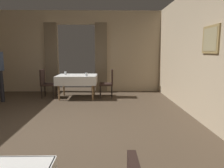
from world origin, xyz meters
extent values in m
plane|color=#4C3D2D|center=(0.00, 0.00, 0.00)|extent=(10.08, 10.08, 0.00)
cube|color=tan|center=(3.20, 0.00, 1.50)|extent=(0.12, 8.40, 3.00)
cube|color=#997F4C|center=(3.12, 0.20, 1.73)|extent=(0.03, 0.62, 0.53)
cube|color=#998C66|center=(3.11, 0.20, 1.73)|extent=(0.01, 0.51, 0.43)
cube|color=tan|center=(-1.95, 4.20, 1.50)|extent=(2.50, 0.12, 3.00)
cube|color=tan|center=(1.95, 4.20, 1.50)|extent=(2.50, 0.12, 3.00)
cube|color=tan|center=(0.00, 4.20, 2.75)|extent=(1.40, 0.12, 0.50)
cube|color=#70604C|center=(-0.92, 4.06, 1.28)|extent=(0.44, 0.14, 2.55)
cube|color=#70604C|center=(0.92, 4.06, 1.28)|extent=(0.44, 0.14, 2.55)
cylinder|color=olive|center=(-0.36, 2.62, 0.35)|extent=(0.06, 0.06, 0.71)
cylinder|color=olive|center=(0.69, 2.62, 0.35)|extent=(0.06, 0.06, 0.71)
cylinder|color=olive|center=(-0.36, 3.37, 0.35)|extent=(0.06, 0.06, 0.71)
cylinder|color=olive|center=(0.69, 3.37, 0.35)|extent=(0.06, 0.06, 0.71)
cube|color=olive|center=(0.17, 2.99, 0.72)|extent=(1.21, 0.91, 0.03)
cube|color=white|center=(0.17, 2.99, 0.74)|extent=(1.27, 0.97, 0.01)
cube|color=white|center=(0.17, 2.51, 0.61)|extent=(1.27, 0.02, 0.28)
cube|color=white|center=(0.17, 3.48, 0.61)|extent=(1.27, 0.02, 0.28)
cube|color=white|center=(-0.47, 2.99, 0.61)|extent=(0.02, 0.97, 0.28)
cube|color=white|center=(0.80, 2.99, 0.61)|extent=(0.02, 0.97, 0.28)
cylinder|color=black|center=(0.92, 2.87, 0.21)|extent=(0.04, 0.04, 0.42)
cylinder|color=black|center=(0.92, 3.25, 0.21)|extent=(0.04, 0.04, 0.42)
cylinder|color=black|center=(1.30, 2.87, 0.21)|extent=(0.04, 0.04, 0.42)
cylinder|color=black|center=(1.30, 3.25, 0.21)|extent=(0.04, 0.04, 0.42)
cube|color=black|center=(1.11, 3.06, 0.43)|extent=(0.44, 0.44, 0.06)
cube|color=black|center=(1.31, 3.06, 0.69)|extent=(0.05, 0.42, 0.48)
cylinder|color=black|center=(-0.59, 3.23, 0.21)|extent=(0.04, 0.04, 0.42)
cylinder|color=black|center=(-0.59, 2.85, 0.21)|extent=(0.04, 0.04, 0.42)
cylinder|color=black|center=(-0.97, 3.23, 0.21)|extent=(0.04, 0.04, 0.42)
cylinder|color=black|center=(-0.97, 2.85, 0.21)|extent=(0.04, 0.04, 0.42)
cube|color=black|center=(-0.78, 3.04, 0.43)|extent=(0.44, 0.44, 0.06)
cube|color=black|center=(-0.98, 3.04, 0.69)|extent=(0.05, 0.42, 0.48)
cylinder|color=silver|center=(0.50, 2.70, 0.80)|extent=(0.08, 0.08, 0.11)
cylinder|color=silver|center=(-0.24, 3.12, 0.80)|extent=(0.07, 0.07, 0.11)
cylinder|color=black|center=(-2.02, 2.46, 0.47)|extent=(0.12, 0.12, 0.95)
camera|label=1|loc=(1.17, -3.83, 1.49)|focal=33.70mm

